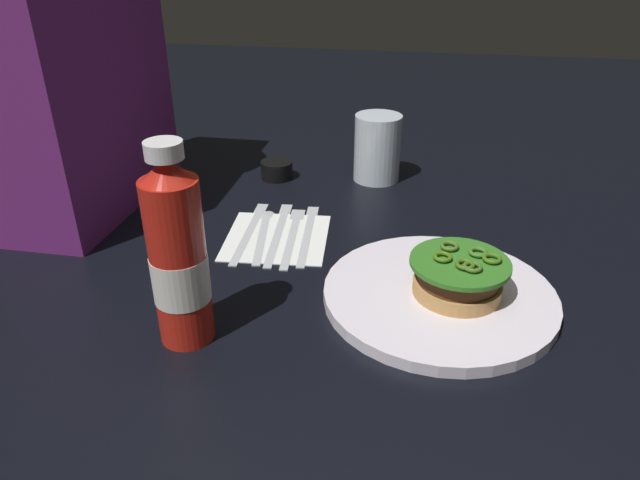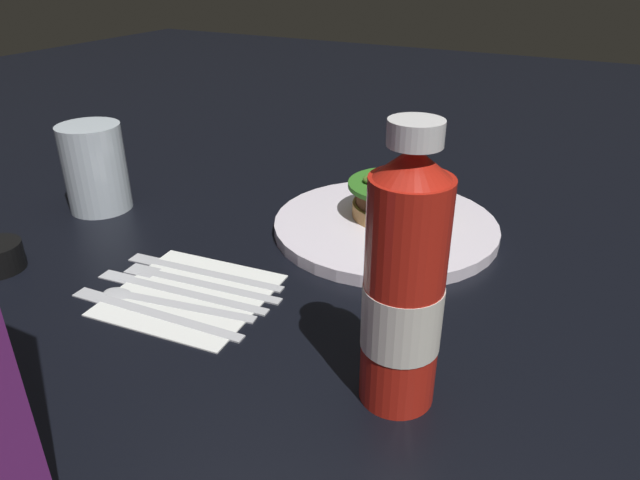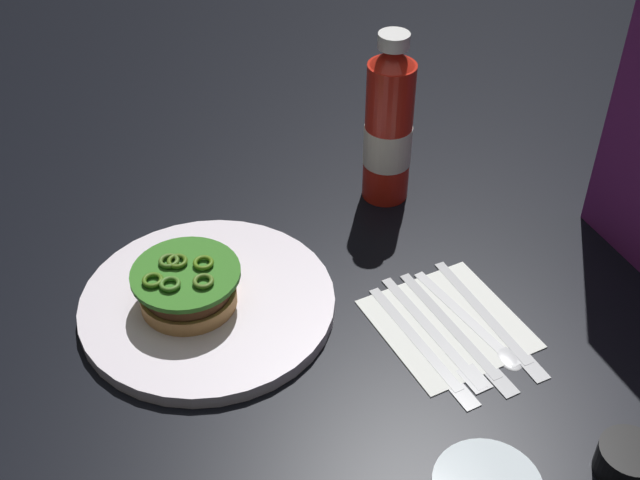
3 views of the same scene
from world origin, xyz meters
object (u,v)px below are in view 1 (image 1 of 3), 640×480
dinner_plate (439,296)px  diner_person (67,63)px  butter_knife (251,226)px  napkin (277,237)px  ketchup_bottle (178,258)px  steak_knife (308,228)px  water_glass (377,148)px  spoon_utensil (264,226)px  burger_sandwich (458,276)px  fork_utensil (293,230)px  table_knife (279,227)px  condiment_cup (277,170)px

dinner_plate → diner_person: diner_person is taller
butter_knife → diner_person: bearing=80.8°
dinner_plate → napkin: (0.12, 0.24, -0.01)m
ketchup_bottle → butter_knife: ketchup_bottle is taller
dinner_plate → butter_knife: bearing=62.8°
napkin → steak_knife: (0.03, -0.04, 0.00)m
ketchup_bottle → water_glass: 0.53m
ketchup_bottle → water_glass: (0.51, -0.16, -0.04)m
butter_knife → diner_person: diner_person is taller
ketchup_bottle → spoon_utensil: ketchup_bottle is taller
burger_sandwich → steak_knife: (0.16, 0.22, -0.03)m
dinner_plate → water_glass: bearing=16.9°
ketchup_bottle → fork_utensil: 0.29m
table_knife → butter_knife: 0.04m
burger_sandwich → diner_person: 0.65m
burger_sandwich → diner_person: size_ratio=0.22×
butter_knife → napkin: bearing=-115.4°
diner_person → condiment_cup: bearing=-59.8°
dinner_plate → napkin: size_ratio=1.82×
spoon_utensil → burger_sandwich: bearing=-118.0°
diner_person → ketchup_bottle: bearing=-137.1°
fork_utensil → table_knife: (0.01, 0.02, 0.00)m
water_glass → condiment_cup: bearing=98.9°
ketchup_bottle → dinner_plate: bearing=-66.3°
condiment_cup → steak_knife: (-0.20, -0.10, -0.01)m
spoon_utensil → diner_person: size_ratio=0.33×
napkin → butter_knife: 0.05m
ketchup_bottle → napkin: 0.27m
burger_sandwich → condiment_cup: 0.48m
dinner_plate → spoon_utensil: dinner_plate is taller
dinner_plate → steak_knife: 0.25m
dinner_plate → diner_person: (0.19, 0.57, 0.22)m
fork_utensil → diner_person: bearing=82.3°
spoon_utensil → butter_knife: 0.02m
burger_sandwich → napkin: bearing=64.0°
burger_sandwich → ketchup_bottle: bearing=111.9°
condiment_cup → diner_person: (-0.16, 0.28, 0.21)m
dinner_plate → diner_person: size_ratio=0.53×
water_glass → table_knife: 0.27m
diner_person → burger_sandwich: bearing=-108.2°
dinner_plate → table_knife: dinner_plate is taller
water_glass → spoon_utensil: water_glass is taller
dinner_plate → spoon_utensil: bearing=60.6°
condiment_cup → table_knife: condiment_cup is taller
table_knife → spoon_utensil: bearing=91.0°
burger_sandwich → ketchup_bottle: (-0.12, 0.30, 0.06)m
napkin → fork_utensil: size_ratio=0.82×
butter_knife → diner_person: (0.05, 0.29, 0.23)m
water_glass → butter_knife: bearing=144.4°
napkin → table_knife: (0.03, 0.00, 0.00)m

